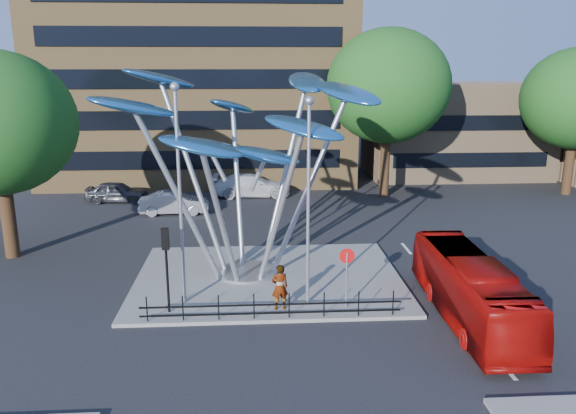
{
  "coord_description": "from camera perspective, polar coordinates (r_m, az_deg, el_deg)",
  "views": [
    {
      "loc": [
        -1.6,
        -18.07,
        9.62
      ],
      "look_at": [
        -0.23,
        4.0,
        3.94
      ],
      "focal_mm": 35.0,
      "sensor_mm": 36.0,
      "label": 1
    }
  ],
  "objects": [
    {
      "name": "ground",
      "position": [
        20.54,
        1.37,
        -13.54
      ],
      "size": [
        120.0,
        120.0,
        0.0
      ],
      "primitive_type": "plane",
      "color": "black",
      "rests_on": "ground"
    },
    {
      "name": "traffic_island",
      "position": [
        25.91,
        -1.99,
        -7.23
      ],
      "size": [
        12.0,
        9.0,
        0.15
      ],
      "primitive_type": "cube",
      "color": "slate",
      "rests_on": "ground"
    },
    {
      "name": "low_building_near",
      "position": [
        51.5,
        16.6,
        7.54
      ],
      "size": [
        15.0,
        8.0,
        8.0
      ],
      "primitive_type": "cube",
      "color": "#A38460",
      "rests_on": "ground"
    },
    {
      "name": "tree_right",
      "position": [
        41.24,
        10.14,
        11.98
      ],
      "size": [
        8.8,
        8.8,
        12.11
      ],
      "color": "black",
      "rests_on": "ground"
    },
    {
      "name": "leaf_sculpture",
      "position": [
        24.91,
        -4.65,
        8.02
      ],
      "size": [
        12.72,
        9.54,
        9.51
      ],
      "color": "#9EA0A5",
      "rests_on": "traffic_island"
    },
    {
      "name": "street_lamp_left",
      "position": [
        22.18,
        -11.01,
        3.05
      ],
      "size": [
        0.36,
        0.36,
        8.8
      ],
      "color": "#9EA0A5",
      "rests_on": "traffic_island"
    },
    {
      "name": "street_lamp_right",
      "position": [
        21.66,
        2.09,
        2.32
      ],
      "size": [
        0.36,
        0.36,
        8.3
      ],
      "color": "#9EA0A5",
      "rests_on": "traffic_island"
    },
    {
      "name": "traffic_light_island",
      "position": [
        22.0,
        -12.29,
        -4.52
      ],
      "size": [
        0.28,
        0.18,
        3.42
      ],
      "color": "black",
      "rests_on": "traffic_island"
    },
    {
      "name": "no_entry_sign_island",
      "position": [
        22.31,
        5.99,
        -6.16
      ],
      "size": [
        0.6,
        0.1,
        2.45
      ],
      "color": "#9EA0A5",
      "rests_on": "traffic_island"
    },
    {
      "name": "pedestrian_railing_front",
      "position": [
        21.76,
        -1.68,
        -10.24
      ],
      "size": [
        10.0,
        0.06,
        1.0
      ],
      "color": "black",
      "rests_on": "traffic_island"
    },
    {
      "name": "red_bus",
      "position": [
        22.79,
        17.99,
        -7.9
      ],
      "size": [
        2.28,
        8.99,
        2.49
      ],
      "primitive_type": "imported",
      "rotation": [
        0.0,
        0.0,
        -0.02
      ],
      "color": "#960906",
      "rests_on": "ground"
    },
    {
      "name": "pedestrian",
      "position": [
        22.3,
        -0.84,
        -8.13
      ],
      "size": [
        0.75,
        0.57,
        1.86
      ],
      "primitive_type": "imported",
      "rotation": [
        0.0,
        0.0,
        3.34
      ],
      "color": "gray",
      "rests_on": "traffic_island"
    },
    {
      "name": "parked_car_left",
      "position": [
        41.74,
        -17.0,
        1.47
      ],
      "size": [
        4.46,
        2.09,
        1.48
      ],
      "primitive_type": "imported",
      "rotation": [
        0.0,
        0.0,
        1.49
      ],
      "color": "#3A3C41",
      "rests_on": "ground"
    },
    {
      "name": "parked_car_mid",
      "position": [
        37.52,
        -11.51,
        0.41
      ],
      "size": [
        4.57,
        1.83,
        1.48
      ],
      "primitive_type": "imported",
      "rotation": [
        0.0,
        0.0,
        1.63
      ],
      "color": "#B4B7BD",
      "rests_on": "ground"
    },
    {
      "name": "parked_car_right",
      "position": [
        41.76,
        -3.74,
        2.21
      ],
      "size": [
        5.73,
        2.42,
        1.65
      ],
      "primitive_type": "imported",
      "rotation": [
        0.0,
        0.0,
        1.59
      ],
      "color": "silver",
      "rests_on": "ground"
    }
  ]
}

